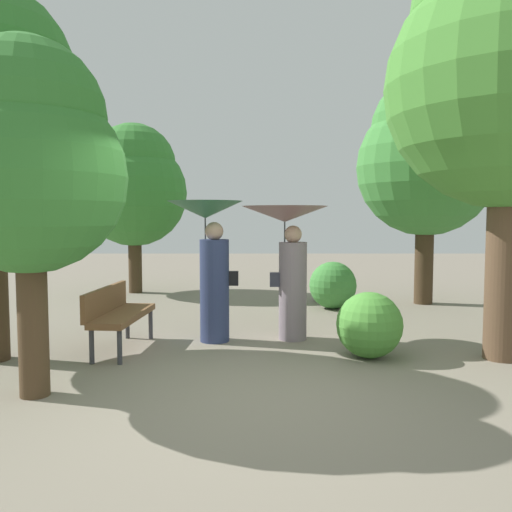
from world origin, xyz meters
TOP-DOWN VIEW (x-y plane):
  - ground_plane at (0.00, 0.00)m, footprint 40.00×40.00m
  - person_left at (-0.61, 2.18)m, footprint 1.04×1.04m
  - person_right at (0.48, 2.30)m, footprint 1.22×1.22m
  - park_bench at (-1.79, 1.68)m, footprint 0.60×1.53m
  - tree_near_left at (-2.14, -0.10)m, footprint 1.85×1.85m
  - tree_near_right at (3.41, 5.42)m, footprint 2.74×2.74m
  - tree_mid_left at (-2.76, 6.98)m, footprint 2.42×2.42m
  - bush_path_left at (1.44, 1.31)m, footprint 0.82×0.82m
  - bush_path_right at (1.46, 5.77)m, footprint 0.52×0.52m
  - bush_behind_bench at (1.49, 4.83)m, footprint 0.90×0.90m

SIDE VIEW (x-z plane):
  - ground_plane at x=0.00m, z-range 0.00..0.00m
  - bush_path_right at x=1.46m, z-range 0.00..0.52m
  - bush_path_left at x=1.44m, z-range 0.00..0.82m
  - bush_behind_bench at x=1.49m, z-range 0.00..0.90m
  - park_bench at x=-1.79m, z-range 0.10..0.93m
  - person_left at x=-0.61m, z-range 0.33..2.30m
  - person_right at x=0.48m, z-range 0.40..2.30m
  - tree_near_left at x=-2.14m, z-range 0.58..4.02m
  - tree_mid_left at x=-2.76m, z-range 0.55..4.42m
  - tree_near_right at x=3.41m, z-range 0.69..5.25m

